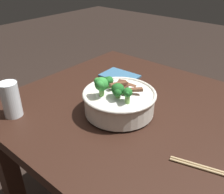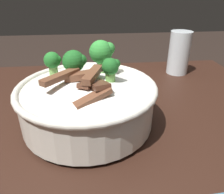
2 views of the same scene
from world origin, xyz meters
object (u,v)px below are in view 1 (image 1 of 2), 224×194
object	(u,v)px
rice_bowl	(119,100)
drinking_glass	(11,102)
chopsticks_pair	(213,170)
folded_napkin	(120,76)

from	to	relation	value
rice_bowl	drinking_glass	world-z (taller)	rice_bowl
rice_bowl	drinking_glass	xyz separation A→B (m)	(0.28, 0.25, -0.00)
drinking_glass	chopsticks_pair	distance (m)	0.68
drinking_glass	folded_napkin	world-z (taller)	drinking_glass
folded_napkin	drinking_glass	bearing A→B (deg)	80.47
chopsticks_pair	folded_napkin	distance (m)	0.64
chopsticks_pair	folded_napkin	world-z (taller)	folded_napkin
rice_bowl	chopsticks_pair	xyz separation A→B (m)	(-0.37, 0.06, -0.05)
drinking_glass	folded_napkin	distance (m)	0.51
rice_bowl	chopsticks_pair	world-z (taller)	rice_bowl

